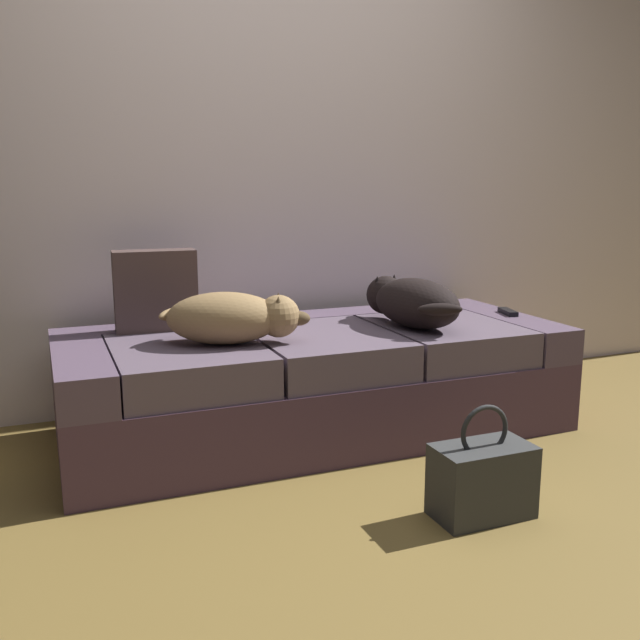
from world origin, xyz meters
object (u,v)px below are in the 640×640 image
at_px(couch, 316,380).
at_px(tv_remote, 508,312).
at_px(dog_tan, 234,318).
at_px(throw_pillow, 156,291).
at_px(dog_dark, 411,302).
at_px(handbag, 482,479).

height_order(couch, tv_remote, tv_remote).
relative_size(dog_tan, tv_remote, 3.87).
height_order(dog_tan, tv_remote, dog_tan).
relative_size(couch, tv_remote, 14.15).
xyz_separation_m(dog_tan, tv_remote, (1.37, 0.11, -0.09)).
bearing_deg(couch, dog_tan, -162.17).
height_order(dog_tan, throw_pillow, throw_pillow).
bearing_deg(couch, tv_remote, -1.19).
xyz_separation_m(dog_tan, throw_pillow, (-0.24, 0.37, 0.07)).
xyz_separation_m(couch, dog_tan, (-0.39, -0.13, 0.33)).
xyz_separation_m(couch, tv_remote, (0.98, -0.02, 0.24)).
distance_m(couch, throw_pillow, 0.78).
bearing_deg(dog_tan, dog_dark, 2.58).
relative_size(dog_tan, handbag, 1.54).
xyz_separation_m(dog_dark, tv_remote, (0.57, 0.07, -0.10)).
xyz_separation_m(dog_tan, handbag, (0.59, -0.83, -0.43)).
distance_m(dog_tan, handbag, 1.10).
bearing_deg(handbag, dog_dark, 76.42).
relative_size(dog_tan, dog_dark, 0.93).
bearing_deg(throw_pillow, couch, -20.89).
relative_size(dog_dark, throw_pillow, 1.83).
relative_size(couch, dog_dark, 3.40).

